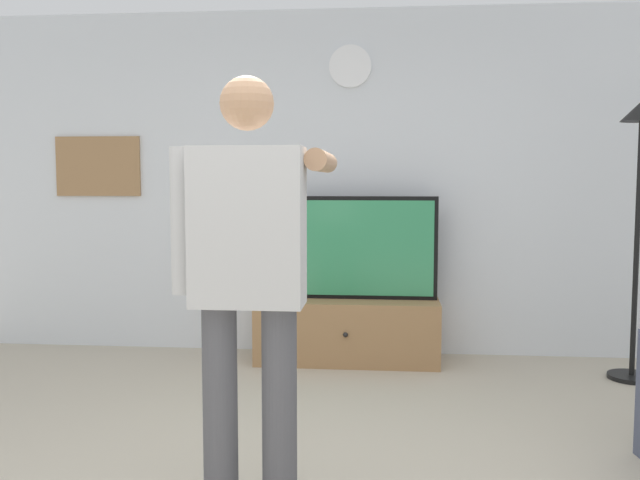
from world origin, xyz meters
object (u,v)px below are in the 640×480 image
(tv_stand, at_px, (347,330))
(floor_lamp, at_px, (639,182))
(television, at_px, (348,248))
(wall_clock, at_px, (350,66))
(person_standing_nearer_lamp, at_px, (249,272))
(framed_picture, at_px, (98,166))

(tv_stand, xyz_separation_m, floor_lamp, (1.99, -0.28, 1.13))
(floor_lamp, bearing_deg, television, 170.77)
(wall_clock, relative_size, floor_lamp, 0.17)
(floor_lamp, distance_m, person_standing_nearer_lamp, 3.16)
(television, relative_size, framed_picture, 1.92)
(framed_picture, bearing_deg, floor_lamp, -8.06)
(tv_stand, bearing_deg, framed_picture, 171.80)
(wall_clock, bearing_deg, floor_lamp, -15.90)
(framed_picture, distance_m, person_standing_nearer_lamp, 3.33)
(tv_stand, bearing_deg, wall_clock, 90.00)
(television, bearing_deg, floor_lamp, -9.23)
(television, distance_m, wall_clock, 1.41)
(person_standing_nearer_lamp, bearing_deg, framed_picture, 122.98)
(framed_picture, height_order, person_standing_nearer_lamp, person_standing_nearer_lamp)
(tv_stand, bearing_deg, person_standing_nearer_lamp, -95.94)
(wall_clock, distance_m, person_standing_nearer_lamp, 3.03)
(framed_picture, xyz_separation_m, floor_lamp, (4.04, -0.57, -0.12))
(floor_lamp, bearing_deg, framed_picture, 171.94)
(wall_clock, height_order, person_standing_nearer_lamp, wall_clock)
(television, height_order, floor_lamp, floor_lamp)
(television, distance_m, floor_lamp, 2.08)
(tv_stand, distance_m, television, 0.63)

